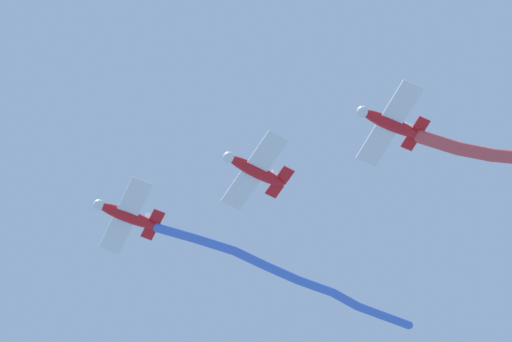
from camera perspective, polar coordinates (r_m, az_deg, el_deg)
airplane_lead at (r=65.45m, az=-7.64°, el=-2.59°), size 6.29×4.89×1.58m
smoke_trail_lead at (r=69.86m, az=2.33°, el=-6.36°), size 12.28×19.12×4.35m
airplane_left_wing at (r=63.22m, az=-0.08°, el=0.05°), size 6.15×4.86×1.58m
airplane_right_wing at (r=62.31m, az=7.85°, el=2.80°), size 6.30×4.89×1.58m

